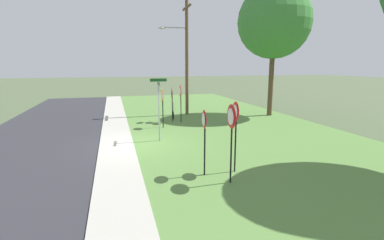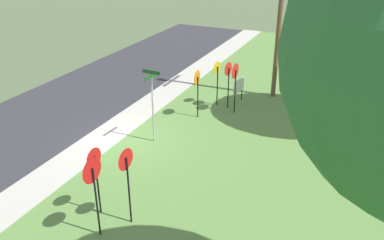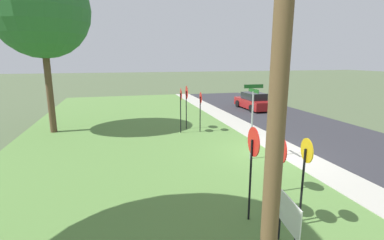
% 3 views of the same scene
% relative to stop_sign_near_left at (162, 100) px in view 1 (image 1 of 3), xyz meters
% --- Properties ---
extents(ground_plane, '(160.00, 160.00, 0.00)m').
position_rel_stop_sign_near_left_xyz_m(ground_plane, '(3.43, -2.01, -1.73)').
color(ground_plane, '#4C5B3D').
extents(road_asphalt, '(44.00, 6.40, 0.01)m').
position_rel_stop_sign_near_left_xyz_m(road_asphalt, '(3.43, -6.81, -1.72)').
color(road_asphalt, '#2D2D33').
rests_on(road_asphalt, ground_plane).
extents(sidewalk_strip, '(44.00, 1.60, 0.06)m').
position_rel_stop_sign_near_left_xyz_m(sidewalk_strip, '(3.43, -2.81, -1.70)').
color(sidewalk_strip, '#ADAA9E').
rests_on(sidewalk_strip, ground_plane).
extents(grass_median, '(44.00, 12.00, 0.04)m').
position_rel_stop_sign_near_left_xyz_m(grass_median, '(3.43, 3.99, -1.71)').
color(grass_median, '#567F3D').
rests_on(grass_median, ground_plane).
extents(stop_sign_near_left, '(0.71, 0.10, 2.33)m').
position_rel_stop_sign_near_left_xyz_m(stop_sign_near_left, '(0.00, 0.00, 0.00)').
color(stop_sign_near_left, black).
rests_on(stop_sign_near_left, grass_median).
extents(stop_sign_near_right, '(0.60, 0.14, 2.29)m').
position_rel_stop_sign_near_left_xyz_m(stop_sign_near_right, '(-1.78, 0.30, -0.06)').
color(stop_sign_near_right, black).
rests_on(stop_sign_near_right, grass_median).
extents(stop_sign_far_left, '(0.67, 0.14, 2.36)m').
position_rel_stop_sign_near_left_xyz_m(stop_sign_far_left, '(-1.65, 0.92, 0.02)').
color(stop_sign_far_left, black).
rests_on(stop_sign_far_left, grass_median).
extents(stop_sign_far_center, '(0.74, 0.12, 2.50)m').
position_rel_stop_sign_near_left_xyz_m(stop_sign_far_center, '(-1.21, 1.42, 0.13)').
color(stop_sign_far_center, black).
rests_on(stop_sign_far_center, grass_median).
extents(yield_sign_near_left, '(0.68, 0.12, 2.55)m').
position_rel_stop_sign_near_left_xyz_m(yield_sign_near_left, '(7.90, 1.22, 0.21)').
color(yield_sign_near_left, black).
rests_on(yield_sign_near_left, grass_median).
extents(yield_sign_near_right, '(0.64, 0.11, 2.30)m').
position_rel_stop_sign_near_left_xyz_m(yield_sign_near_right, '(7.89, 0.08, 0.01)').
color(yield_sign_near_right, black).
rests_on(yield_sign_near_right, grass_median).
extents(yield_sign_far_left, '(0.78, 0.11, 2.59)m').
position_rel_stop_sign_near_left_xyz_m(yield_sign_far_left, '(8.76, 0.69, 0.26)').
color(yield_sign_far_left, black).
rests_on(yield_sign_far_left, grass_median).
extents(street_name_post, '(0.96, 0.82, 3.14)m').
position_rel_stop_sign_near_left_xyz_m(street_name_post, '(2.99, -0.68, 0.17)').
color(street_name_post, '#9EA0A8').
rests_on(street_name_post, grass_median).
extents(utility_pole, '(2.10, 2.25, 8.96)m').
position_rel_stop_sign_near_left_xyz_m(utility_pole, '(-4.15, 2.49, 3.14)').
color(utility_pole, brown).
rests_on(utility_pole, grass_median).
extents(notice_board, '(1.09, 0.19, 1.25)m').
position_rel_stop_sign_near_left_xyz_m(notice_board, '(-2.55, 1.20, -0.85)').
color(notice_board, black).
rests_on(notice_board, grass_median).
extents(oak_tree_left, '(5.27, 5.27, 9.48)m').
position_rel_stop_sign_near_left_xyz_m(oak_tree_left, '(-2.07, 8.61, 5.14)').
color(oak_tree_left, brown).
rests_on(oak_tree_left, grass_median).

